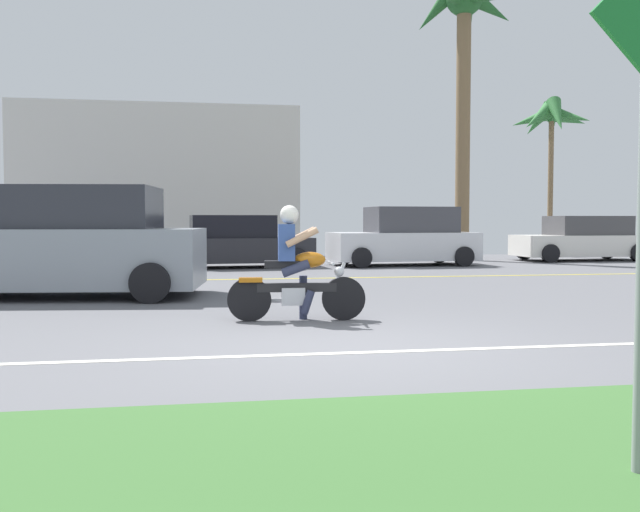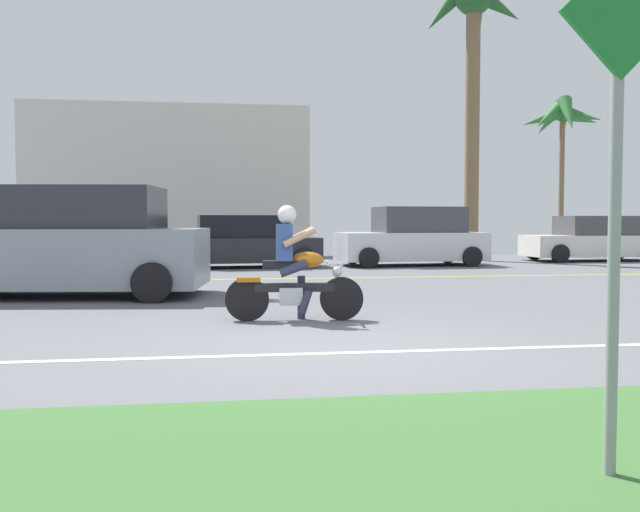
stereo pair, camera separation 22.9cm
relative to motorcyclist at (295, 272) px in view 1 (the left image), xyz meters
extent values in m
cube|color=slate|center=(0.28, 1.01, -0.65)|extent=(56.00, 30.00, 0.04)
cube|color=#3D6B33|center=(0.28, -6.09, -0.60)|extent=(56.00, 3.80, 0.06)
cube|color=silver|center=(0.28, -2.29, -0.63)|extent=(50.40, 0.12, 0.01)
cube|color=yellow|center=(0.28, 6.45, -0.63)|extent=(50.40, 0.12, 0.01)
cylinder|color=black|center=(0.62, -0.05, -0.35)|extent=(0.57, 0.12, 0.56)
cylinder|color=black|center=(-0.59, 0.04, -0.35)|extent=(0.57, 0.12, 0.56)
cylinder|color=#B7BAC1|center=(0.53, -0.04, -0.12)|extent=(0.26, 0.06, 0.49)
cube|color=black|center=(0.02, 0.00, -0.20)|extent=(1.03, 0.17, 0.11)
cube|color=#B7BAC1|center=(-0.03, 0.00, -0.31)|extent=(0.31, 0.21, 0.23)
ellipsoid|color=#B76614|center=(0.18, -0.02, 0.16)|extent=(0.41, 0.23, 0.21)
cube|color=black|center=(-0.17, 0.01, 0.10)|extent=(0.46, 0.24, 0.09)
cube|color=#B76614|center=(-0.57, 0.04, -0.10)|extent=(0.31, 0.17, 0.06)
cylinder|color=#B7BAC1|center=(0.46, -0.04, 0.12)|extent=(0.08, 0.58, 0.03)
sphere|color=#B7BAC1|center=(0.57, -0.04, 0.00)|extent=(0.13, 0.13, 0.13)
cylinder|color=#B7BAC1|center=(-0.24, 0.13, -0.38)|extent=(0.47, 0.10, 0.07)
cube|color=#334C8C|center=(-0.12, 0.00, 0.38)|extent=(0.23, 0.31, 0.47)
sphere|color=silver|center=(-0.08, 0.00, 0.74)|extent=(0.24, 0.24, 0.24)
cylinder|color=#2D334C|center=(-0.01, -0.10, 0.05)|extent=(0.38, 0.15, 0.24)
cylinder|color=#2D334C|center=(0.00, 0.09, 0.05)|extent=(0.38, 0.15, 0.24)
cylinder|color=#2D334C|center=(0.12, 0.12, -0.34)|extent=(0.11, 0.11, 0.57)
cylinder|color=#2D334C|center=(0.14, -0.13, -0.38)|extent=(0.20, 0.12, 0.32)
cylinder|color=tan|center=(0.06, -0.20, 0.45)|extent=(0.43, 0.11, 0.27)
cylinder|color=tan|center=(0.09, 0.18, 0.45)|extent=(0.43, 0.11, 0.27)
cube|color=#8C939E|center=(-3.53, 3.46, 0.03)|extent=(4.89, 2.52, 0.98)
cube|color=#2D2F36|center=(-3.63, 3.47, 0.88)|extent=(3.56, 2.09, 0.71)
cylinder|color=black|center=(-1.98, 2.27, -0.31)|extent=(0.66, 0.30, 0.64)
cylinder|color=black|center=(-1.74, 4.23, -0.31)|extent=(0.66, 0.30, 0.64)
cylinder|color=black|center=(-4.91, 8.85, -0.35)|extent=(0.57, 0.22, 0.56)
cylinder|color=black|center=(-4.80, 10.48, -0.35)|extent=(0.57, 0.22, 0.56)
cube|color=#232328|center=(-0.09, 10.37, -0.15)|extent=(3.95, 1.92, 0.66)
cube|color=black|center=(-0.32, 10.35, 0.49)|extent=(2.32, 1.58, 0.61)
cylinder|color=black|center=(-1.42, 9.44, -0.35)|extent=(0.57, 0.22, 0.56)
cylinder|color=black|center=(1.34, 9.64, -0.35)|extent=(0.57, 0.22, 0.56)
cylinder|color=black|center=(-1.53, 11.09, -0.35)|extent=(0.57, 0.22, 0.56)
cylinder|color=black|center=(1.23, 11.29, -0.35)|extent=(0.57, 0.22, 0.56)
cube|color=silver|center=(4.52, 10.52, -0.08)|extent=(4.23, 2.03, 0.79)
cube|color=#414147|center=(4.77, 10.53, 0.67)|extent=(2.48, 1.68, 0.73)
cylinder|color=black|center=(5.96, 11.50, -0.35)|extent=(0.57, 0.21, 0.56)
cylinder|color=black|center=(2.99, 11.33, -0.35)|extent=(0.57, 0.21, 0.56)
cylinder|color=black|center=(6.06, 9.70, -0.35)|extent=(0.57, 0.21, 0.56)
cylinder|color=black|center=(3.09, 9.53, -0.35)|extent=(0.57, 0.21, 0.56)
cube|color=white|center=(10.79, 11.83, -0.15)|extent=(4.14, 1.74, 0.66)
cube|color=#444346|center=(11.04, 11.83, 0.49)|extent=(2.41, 1.49, 0.61)
cylinder|color=black|center=(12.27, 12.70, -0.35)|extent=(0.56, 0.18, 0.56)
cylinder|color=black|center=(9.30, 12.67, -0.35)|extent=(0.56, 0.18, 0.56)
cylinder|color=black|center=(12.29, 10.99, -0.35)|extent=(0.56, 0.18, 0.56)
cylinder|color=black|center=(9.31, 10.96, -0.35)|extent=(0.56, 0.18, 0.56)
cylinder|color=brown|center=(7.14, 12.69, 3.55)|extent=(0.46, 0.46, 8.36)
cone|color=#235B28|center=(7.97, 12.84, 7.52)|extent=(2.06, 1.00, 1.37)
cone|color=#235B28|center=(7.55, 13.42, 7.52)|extent=(1.54, 2.05, 1.23)
cone|color=#235B28|center=(6.45, 13.16, 7.52)|extent=(1.85, 1.56, 1.79)
cylinder|color=brown|center=(11.02, 14.27, 1.88)|extent=(0.19, 0.19, 5.03)
sphere|color=#337538|center=(11.02, 14.27, 4.40)|extent=(0.48, 0.48, 0.48)
cone|color=#337538|center=(11.67, 14.33, 4.23)|extent=(1.56, 0.66, 0.79)
cone|color=#337538|center=(11.34, 14.85, 4.23)|extent=(1.11, 1.45, 1.41)
cone|color=#337538|center=(10.85, 14.90, 4.23)|extent=(0.90, 1.56, 1.28)
cone|color=#337538|center=(10.47, 14.61, 4.23)|extent=(1.58, 1.24, 0.89)
cone|color=#337538|center=(10.42, 14.04, 4.23)|extent=(1.58, 1.02, 1.24)
cone|color=#337538|center=(10.90, 13.63, 4.23)|extent=(0.76, 1.42, 1.43)
cone|color=#337538|center=(11.44, 13.78, 4.23)|extent=(1.38, 1.51, 0.90)
cube|color=beige|center=(-2.69, 19.01, 2.13)|extent=(10.35, 4.00, 5.51)
camera|label=1|loc=(-1.22, -8.99, 0.67)|focal=39.64mm
camera|label=2|loc=(-0.99, -9.02, 0.67)|focal=39.64mm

